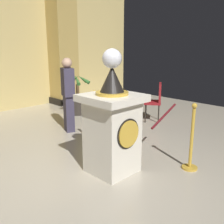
{
  "coord_description": "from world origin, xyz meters",
  "views": [
    {
      "loc": [
        -2.21,
        -2.63,
        1.89
      ],
      "look_at": [
        0.39,
        0.01,
        0.93
      ],
      "focal_mm": 42.42,
      "sensor_mm": 36.0,
      "label": 1
    }
  ],
  "objects": [
    {
      "name": "stanchion_near",
      "position": [
        1.29,
        -0.79,
        0.37
      ],
      "size": [
        0.24,
        0.24,
        1.05
      ],
      "color": "gold",
      "rests_on": "ground_plane"
    },
    {
      "name": "cafe_chair_red",
      "position": [
        3.02,
        1.16,
        0.57
      ],
      "size": [
        0.56,
        0.56,
        0.96
      ],
      "color": "black",
      "rests_on": "ground_plane"
    },
    {
      "name": "potted_palm_right",
      "position": [
        2.12,
        3.12,
        0.33
      ],
      "size": [
        0.74,
        0.69,
        1.11
      ],
      "color": "#2D2823",
      "rests_on": "ground_plane"
    },
    {
      "name": "column_right",
      "position": [
        2.64,
        4.53,
        1.99
      ],
      "size": [
        0.86,
        0.86,
        4.0
      ],
      "color": "black",
      "rests_on": "ground_plane"
    },
    {
      "name": "pedestal_clock",
      "position": [
        0.39,
        0.01,
        0.73
      ],
      "size": [
        0.79,
        0.79,
        1.83
      ],
      "color": "silver",
      "rests_on": "ground_plane"
    },
    {
      "name": "ground_plane",
      "position": [
        0.0,
        0.0,
        0.0
      ],
      "size": [
        11.53,
        11.53,
        0.0
      ],
      "primitive_type": "plane",
      "color": "#B2A893"
    },
    {
      "name": "cafe_table",
      "position": [
        2.43,
        1.37,
        0.46
      ],
      "size": [
        0.58,
        0.58,
        0.72
      ],
      "color": "#332D28",
      "rests_on": "ground_plane"
    },
    {
      "name": "velvet_rope",
      "position": [
        1.1,
        0.1,
        0.79
      ],
      "size": [
        1.1,
        1.13,
        0.22
      ],
      "color": "#591419"
    },
    {
      "name": "stanchion_far",
      "position": [
        0.9,
        0.99,
        0.38
      ],
      "size": [
        0.24,
        0.24,
        1.07
      ],
      "color": "gold",
      "rests_on": "ground_plane"
    },
    {
      "name": "bystander_guest",
      "position": [
        1.05,
        2.04,
        0.85
      ],
      "size": [
        0.34,
        0.42,
        1.6
      ],
      "color": "#383347",
      "rests_on": "ground_plane"
    }
  ]
}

